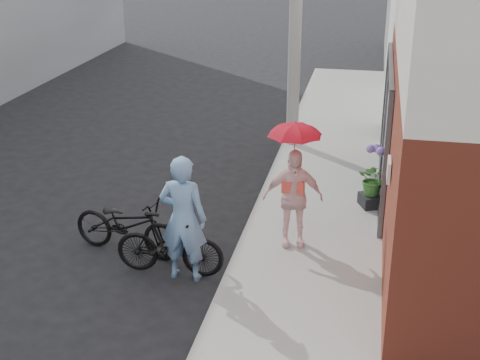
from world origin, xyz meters
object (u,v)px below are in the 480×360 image
(officer, at_px, (183,219))
(kimono_woman, at_px, (293,198))
(bike_left, at_px, (127,224))
(bike_right, at_px, (170,244))
(planter, at_px, (372,200))

(officer, height_order, kimono_woman, officer)
(bike_left, bearing_deg, bike_right, -109.90)
(planter, bearing_deg, kimono_woman, -125.34)
(bike_right, xyz_separation_m, planter, (2.98, 2.90, -0.27))
(kimono_woman, bearing_deg, bike_right, -158.33)
(officer, distance_m, planter, 4.10)
(bike_right, height_order, planter, bike_right)
(bike_left, height_order, kimono_woman, kimono_woman)
(officer, distance_m, bike_left, 1.34)
(planter, bearing_deg, bike_right, -135.79)
(bike_right, relative_size, kimono_woman, 1.03)
(bike_right, bearing_deg, kimono_woman, -57.71)
(bike_left, distance_m, kimono_woman, 2.69)
(bike_left, height_order, bike_right, bike_right)
(planter, bearing_deg, bike_left, -148.18)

